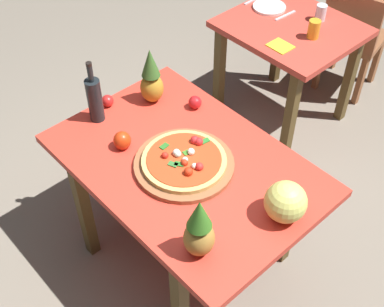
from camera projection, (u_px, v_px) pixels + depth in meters
The scene contains 19 objects.
ground_plane at pixel (187, 253), 2.96m from camera, with size 10.00×10.00×0.00m, color gray.
display_table at pixel (186, 175), 2.48m from camera, with size 1.28×0.86×0.76m.
background_table at pixel (289, 43), 3.37m from camera, with size 0.82×0.74×0.76m.
dining_chair at pixel (352, 35), 3.69m from camera, with size 0.48×0.48×0.85m.
pizza_board at pixel (184, 164), 2.39m from camera, with size 0.47×0.47×0.03m, color #965A37.
pizza at pixel (185, 160), 2.37m from camera, with size 0.40×0.40×0.06m.
wine_bottle at pixel (95, 99), 2.54m from camera, with size 0.08×0.08×0.34m.
pineapple_left at pixel (199, 230), 1.97m from camera, with size 0.13×0.13×0.31m.
pineapple_right at pixel (151, 79), 2.64m from camera, with size 0.12×0.12×0.32m.
melon at pixel (286, 202), 2.13m from camera, with size 0.18×0.18×0.18m, color #DCDA6A.
bell_pepper at pixel (122, 141), 2.46m from camera, with size 0.09×0.09×0.09m, color red.
tomato_near_board at pixel (195, 102), 2.67m from camera, with size 0.07×0.07×0.07m, color red.
tomato_beside_pepper at pixel (108, 101), 2.69m from camera, with size 0.06×0.06×0.06m, color red.
drinking_glass_juice at pixel (314, 29), 3.13m from camera, with size 0.07×0.07×0.12m, color orange.
drinking_glass_water at pixel (321, 13), 3.28m from camera, with size 0.07×0.07×0.10m, color silver.
dinner_plate at pixel (269, 7), 3.42m from camera, with size 0.22×0.22×0.02m, color white.
fork_utensil at pixel (254, 0), 3.49m from camera, with size 0.02×0.18×0.01m, color silver.
knife_utensil at pixel (285, 16), 3.35m from camera, with size 0.02×0.18×0.01m, color silver.
napkin_folded at pixel (280, 46), 3.10m from camera, with size 0.14×0.12×0.01m, color yellow.
Camera 1 is at (1.26, -1.11, 2.50)m, focal length 48.00 mm.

